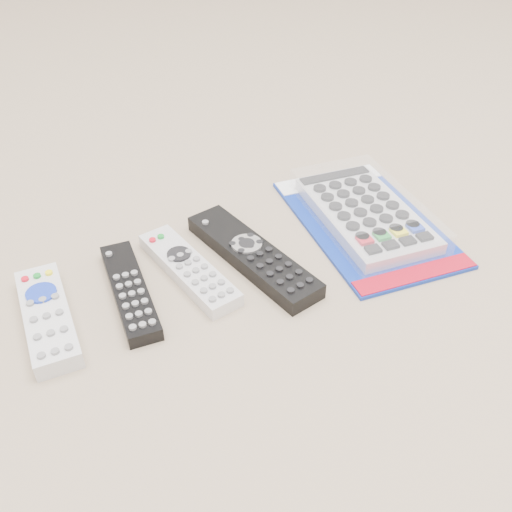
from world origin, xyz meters
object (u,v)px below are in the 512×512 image
remote_silver_dvd (189,269)px  jumbo_remote_packaged (366,212)px  remote_slim_black (130,291)px  remote_small_grey (47,317)px  remote_large_black (253,255)px

remote_silver_dvd → jumbo_remote_packaged: 0.27m
remote_slim_black → jumbo_remote_packaged: bearing=5.2°
remote_small_grey → remote_large_black: same height
remote_small_grey → jumbo_remote_packaged: bearing=2.9°
remote_small_grey → remote_silver_dvd: bearing=5.3°
remote_small_grey → remote_slim_black: 0.10m
remote_small_grey → remote_silver_dvd: remote_small_grey is taller
jumbo_remote_packaged → remote_small_grey: bearing=-173.1°
remote_silver_dvd → remote_small_grey: bearing=173.0°
remote_small_grey → jumbo_remote_packaged: (0.44, -0.04, 0.00)m
remote_small_grey → jumbo_remote_packaged: 0.44m
remote_slim_black → remote_large_black: remote_large_black is taller
remote_large_black → jumbo_remote_packaged: jumbo_remote_packaged is taller
jumbo_remote_packaged → remote_large_black: bearing=-170.8°
remote_silver_dvd → jumbo_remote_packaged: size_ratio=0.59×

